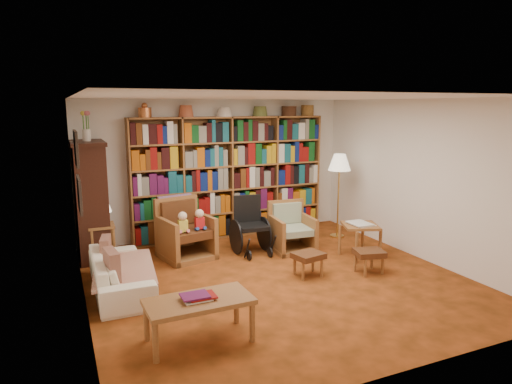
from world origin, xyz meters
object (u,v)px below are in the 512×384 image
sofa (120,273)px  footstool_b (369,254)px  side_table_papers (360,229)px  wheelchair (250,227)px  footstool_a (308,257)px  side_table_lamp (102,235)px  floor_lamp (339,166)px  armchair_sage (290,232)px  armchair_leather (185,232)px  coffee_table (199,304)px

sofa → footstool_b: size_ratio=3.57×
footstool_b → side_table_papers: bearing=64.6°
wheelchair → footstool_a: 1.38m
side_table_lamp → floor_lamp: size_ratio=0.39×
footstool_a → sofa: bearing=167.9°
armchair_sage → floor_lamp: floor_lamp is taller
side_table_papers → footstool_b: 0.73m
footstool_a → wheelchair: bearing=103.8°
armchair_leather → sofa: bearing=-137.7°
floor_lamp → footstool_b: size_ratio=3.25×
armchair_sage → floor_lamp: bearing=15.2°
floor_lamp → side_table_papers: size_ratio=2.26×
sofa → coffee_table: 1.78m
armchair_leather → coffee_table: size_ratio=0.87×
armchair_leather → floor_lamp: 3.02m
sofa → side_table_lamp: size_ratio=2.82×
wheelchair → floor_lamp: 2.04m
sofa → armchair_sage: 2.93m
side_table_papers → coffee_table: 3.48m
armchair_leather → floor_lamp: bearing=-1.4°
armchair_sage → footstool_a: armchair_sage is taller
side_table_papers → armchair_leather: bearing=155.0°
footstool_a → armchair_sage: bearing=74.3°
armchair_leather → wheelchair: bearing=-13.5°
wheelchair → side_table_papers: (1.50, -0.94, 0.03)m
footstool_a → armchair_leather: bearing=130.9°
side_table_lamp → footstool_b: side_table_lamp is taller
armchair_sage → wheelchair: size_ratio=0.86×
floor_lamp → side_table_papers: 1.45m
armchair_sage → side_table_papers: armchair_sage is taller
sofa → side_table_papers: 3.70m
footstool_a → coffee_table: bearing=-149.7°
floor_lamp → side_table_papers: (-0.33, -1.12, -0.87)m
floor_lamp → coffee_table: floor_lamp is taller
coffee_table → floor_lamp: bearing=37.6°
floor_lamp → footstool_b: (-0.63, -1.76, -1.05)m
footstool_a → footstool_b: (0.87, -0.24, -0.00)m
footstool_b → sofa: bearing=167.0°
sofa → coffee_table: (0.57, -1.68, 0.16)m
side_table_lamp → wheelchair: wheelchair is taller
coffee_table → armchair_sage: bearing=45.6°
sofa → side_table_papers: bearing=-92.0°
armchair_sage → floor_lamp: size_ratio=0.53×
armchair_leather → side_table_papers: 2.81m
armchair_sage → wheelchair: bearing=168.5°
footstool_b → coffee_table: 2.96m
sofa → side_table_lamp: (-0.10, 1.26, 0.19)m
floor_lamp → coffee_table: (-3.45, -2.65, -0.92)m
floor_lamp → footstool_b: floor_lamp is taller
armchair_sage → side_table_lamp: bearing=168.5°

